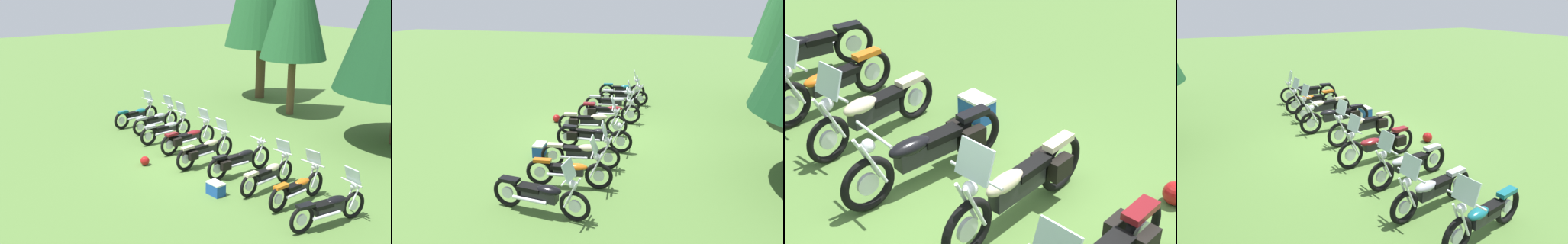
% 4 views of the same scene
% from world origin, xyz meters
% --- Properties ---
extents(ground_plane, '(80.00, 80.00, 0.00)m').
position_xyz_m(ground_plane, '(0.00, 0.00, 0.00)').
color(ground_plane, '#4C7033').
extents(motorcycle_0, '(0.76, 2.15, 1.36)m').
position_xyz_m(motorcycle_0, '(-5.05, 0.01, 0.45)').
color(motorcycle_0, black).
rests_on(motorcycle_0, ground_plane).
extents(motorcycle_1, '(0.73, 2.17, 1.35)m').
position_xyz_m(motorcycle_1, '(-3.92, 0.27, 0.45)').
color(motorcycle_1, black).
rests_on(motorcycle_1, ground_plane).
extents(motorcycle_2, '(0.76, 2.30, 1.36)m').
position_xyz_m(motorcycle_2, '(-2.69, 0.01, 0.45)').
color(motorcycle_2, black).
rests_on(motorcycle_2, ground_plane).
extents(motorcycle_3, '(0.73, 2.40, 1.38)m').
position_xyz_m(motorcycle_3, '(-1.36, 0.07, 0.47)').
color(motorcycle_3, black).
rests_on(motorcycle_3, ground_plane).
extents(motorcycle_4, '(0.77, 2.41, 1.38)m').
position_xyz_m(motorcycle_4, '(0.07, -0.21, 0.48)').
color(motorcycle_4, black).
rests_on(motorcycle_4, ground_plane).
extents(motorcycle_5, '(0.72, 2.42, 1.02)m').
position_xyz_m(motorcycle_5, '(1.35, 0.13, 0.46)').
color(motorcycle_5, black).
rests_on(motorcycle_5, ground_plane).
extents(motorcycle_6, '(0.67, 2.21, 1.34)m').
position_xyz_m(motorcycle_6, '(2.65, 0.16, 0.46)').
color(motorcycle_6, black).
rests_on(motorcycle_6, ground_plane).
extents(motorcycle_7, '(0.77, 2.20, 1.36)m').
position_xyz_m(motorcycle_7, '(3.78, 0.18, 0.45)').
color(motorcycle_7, black).
rests_on(motorcycle_7, ground_plane).
extents(motorcycle_8, '(0.67, 2.34, 1.36)m').
position_xyz_m(motorcycle_8, '(5.08, -0.07, 0.48)').
color(motorcycle_8, black).
rests_on(motorcycle_8, ground_plane).
extents(picnic_cooler, '(0.52, 0.36, 0.37)m').
position_xyz_m(picnic_cooler, '(2.14, -1.30, 0.18)').
color(picnic_cooler, '#19479E').
rests_on(picnic_cooler, ground_plane).
extents(dropped_helmet, '(0.29, 0.29, 0.29)m').
position_xyz_m(dropped_helmet, '(-0.93, -1.86, 0.15)').
color(dropped_helmet, maroon).
rests_on(dropped_helmet, ground_plane).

